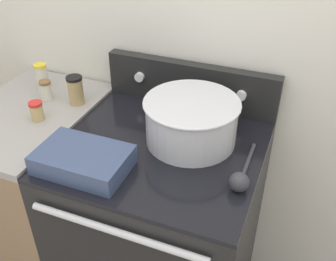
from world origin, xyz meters
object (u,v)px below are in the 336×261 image
at_px(mixing_bowl, 191,119).
at_px(spice_jar_yellow_cap, 42,76).
at_px(spice_jar_brown_cap, 46,90).
at_px(casserole_dish, 83,159).
at_px(spice_jar_black_cap, 76,90).
at_px(ladle, 240,179).
at_px(spice_jar_red_cap, 37,111).

bearing_deg(mixing_bowl, spice_jar_yellow_cap, 170.69).
xyz_separation_m(mixing_bowl, spice_jar_brown_cap, (-0.67, 0.05, -0.04)).
distance_m(casserole_dish, spice_jar_black_cap, 0.43).
distance_m(spice_jar_brown_cap, spice_jar_yellow_cap, 0.11).
xyz_separation_m(mixing_bowl, casserole_dish, (-0.28, -0.29, -0.05)).
relative_size(ladle, spice_jar_black_cap, 2.27).
bearing_deg(ladle, casserole_dish, -168.28).
bearing_deg(ladle, spice_jar_black_cap, 162.13).
xyz_separation_m(spice_jar_red_cap, spice_jar_yellow_cap, (-0.14, 0.23, 0.02)).
bearing_deg(ladle, spice_jar_red_cap, 174.77).
xyz_separation_m(ladle, spice_jar_yellow_cap, (-0.97, 0.30, 0.04)).
height_order(ladle, spice_jar_brown_cap, spice_jar_brown_cap).
bearing_deg(ladle, mixing_bowl, 141.57).
relative_size(mixing_bowl, spice_jar_yellow_cap, 2.96).
xyz_separation_m(mixing_bowl, spice_jar_red_cap, (-0.61, -0.11, -0.04)).
bearing_deg(spice_jar_red_cap, casserole_dish, -29.40).
xyz_separation_m(ladle, spice_jar_brown_cap, (-0.90, 0.23, 0.03)).
relative_size(casserole_dish, spice_jar_brown_cap, 3.56).
distance_m(spice_jar_black_cap, spice_jar_yellow_cap, 0.22).
bearing_deg(casserole_dish, mixing_bowl, 45.51).
distance_m(mixing_bowl, ladle, 0.30).
bearing_deg(casserole_dish, spice_jar_black_cap, 125.39).
bearing_deg(spice_jar_black_cap, ladle, -17.87).
xyz_separation_m(casserole_dish, spice_jar_red_cap, (-0.32, 0.18, 0.01)).
xyz_separation_m(casserole_dish, spice_jar_brown_cap, (-0.39, 0.33, 0.02)).
xyz_separation_m(spice_jar_black_cap, spice_jar_red_cap, (-0.07, -0.17, -0.02)).
height_order(spice_jar_red_cap, spice_jar_yellow_cap, spice_jar_yellow_cap).
bearing_deg(casserole_dish, spice_jar_brown_cap, 139.44).
bearing_deg(spice_jar_yellow_cap, casserole_dish, -41.51).
relative_size(spice_jar_black_cap, spice_jar_red_cap, 1.59).
relative_size(casserole_dish, spice_jar_red_cap, 3.95).
bearing_deg(spice_jar_red_cap, mixing_bowl, 9.82).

